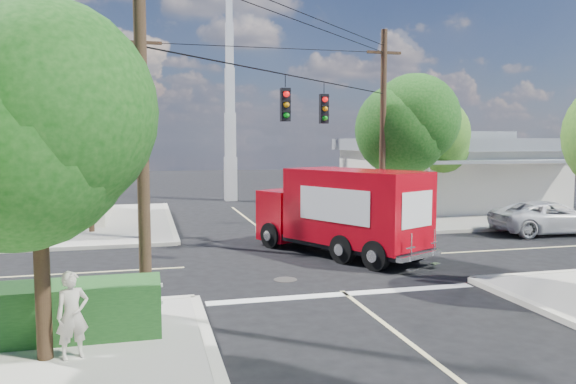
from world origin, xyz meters
name	(u,v)px	position (x,y,z in m)	size (l,w,h in m)	color
ground	(302,261)	(0.00, 0.00, 0.00)	(120.00, 120.00, 0.00)	black
sidewalk_ne	(432,211)	(10.88, 10.88, 0.07)	(14.12, 14.12, 0.14)	#A9A398
sidewalk_nw	(25,225)	(-10.88, 10.88, 0.07)	(14.12, 14.12, 0.14)	#A9A398
road_markings	(315,270)	(0.00, -1.47, 0.01)	(32.00, 32.00, 0.01)	beige
building_ne	(449,171)	(12.50, 11.97, 2.32)	(11.80, 10.20, 4.50)	beige
building_nw	(5,179)	(-12.00, 12.46, 2.22)	(10.80, 10.20, 4.30)	beige
radio_tower	(230,118)	(0.50, 20.00, 5.64)	(0.80, 0.80, 17.00)	silver
tree_sw_front	(36,128)	(-6.99, -7.54, 4.33)	(3.88, 3.78, 6.03)	#422D1C
tree_ne_front	(408,127)	(7.21, 6.76, 4.77)	(4.21, 4.14, 6.66)	#422D1C
tree_ne_back	(434,139)	(9.81, 8.96, 4.19)	(3.77, 3.66, 5.82)	#422D1C
palm_nw_front	(88,119)	(-7.50, 7.50, 5.04)	(3.01, 3.08, 5.59)	#422D1C
palm_nw_back	(45,128)	(-9.50, 9.00, 4.67)	(3.01, 3.08, 5.19)	#422D1C
utility_poles	(248,125)	(-1.58, 1.60, 4.67)	(12.00, 10.68, 9.00)	#473321
picket_fence	(19,304)	(-7.80, -5.60, 0.68)	(5.94, 0.06, 1.00)	silver
vending_boxes	(398,213)	(6.50, 6.20, 0.69)	(1.90, 0.50, 1.10)	red
delivery_truck	(341,212)	(1.64, 0.66, 1.57)	(5.17, 7.30, 3.10)	black
parked_car	(551,217)	(12.22, 2.78, 0.72)	(2.39, 5.17, 1.44)	silver
pedestrian	(72,315)	(-6.50, -7.60, 0.95)	(0.59, 0.39, 1.61)	beige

